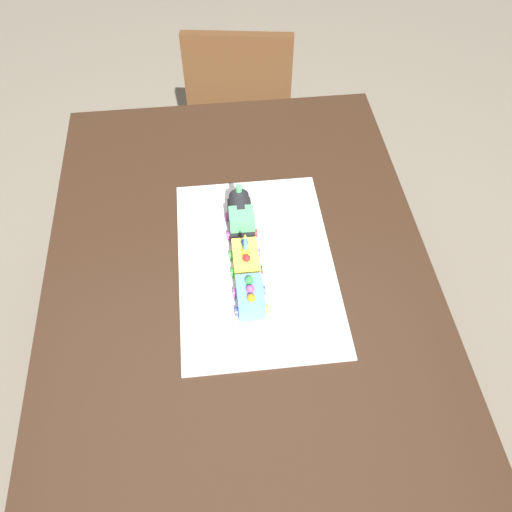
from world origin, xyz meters
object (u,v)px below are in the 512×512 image
(birthday_candle, at_px, (245,242))
(cake_locomotive, at_px, (241,216))
(cake_car_tanker_sky_blue, at_px, (250,297))
(chair, at_px, (241,106))
(cake_car_flatbed_lemon, at_px, (246,258))
(dining_table, at_px, (240,291))

(birthday_candle, bearing_deg, cake_locomotive, -180.00)
(cake_car_tanker_sky_blue, bearing_deg, cake_locomotive, -180.00)
(chair, distance_m, cake_locomotive, 0.96)
(cake_locomotive, xyz_separation_m, birthday_candle, (0.13, 0.00, 0.05))
(chair, height_order, cake_car_flatbed_lemon, chair)
(dining_table, distance_m, cake_car_flatbed_lemon, 0.14)
(dining_table, relative_size, chair, 1.63)
(dining_table, xyz_separation_m, cake_locomotive, (-0.13, 0.02, 0.16))
(birthday_candle, bearing_deg, cake_car_flatbed_lemon, 180.00)
(dining_table, distance_m, birthday_candle, 0.21)
(dining_table, relative_size, cake_car_tanker_sky_blue, 14.00)
(dining_table, distance_m, chair, 1.05)
(dining_table, bearing_deg, cake_car_tanker_sky_blue, 8.77)
(cake_locomotive, distance_m, cake_car_flatbed_lemon, 0.13)
(cake_locomotive, bearing_deg, chair, 175.17)
(dining_table, height_order, cake_car_flatbed_lemon, cake_car_flatbed_lemon)
(chair, distance_m, cake_car_tanker_sky_blue, 1.19)
(chair, height_order, cake_car_tanker_sky_blue, chair)
(chair, relative_size, cake_locomotive, 6.14)
(cake_car_tanker_sky_blue, xyz_separation_m, birthday_candle, (-0.11, 0.00, 0.07))
(chair, bearing_deg, cake_locomotive, 93.55)
(dining_table, height_order, cake_locomotive, cake_locomotive)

